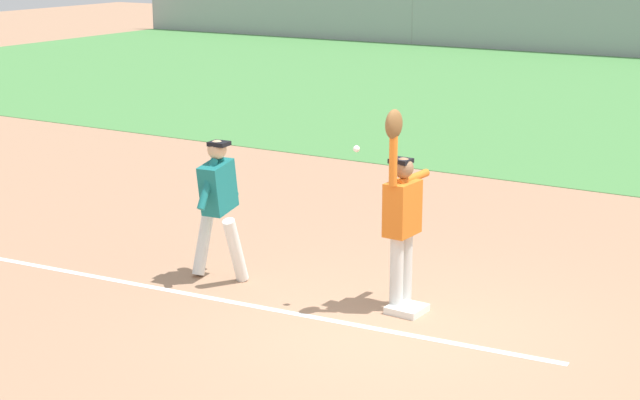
# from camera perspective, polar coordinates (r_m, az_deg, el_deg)

# --- Properties ---
(ground_plane) EXTENTS (78.76, 78.76, 0.00)m
(ground_plane) POSITION_cam_1_polar(r_m,az_deg,el_deg) (10.93, 4.29, -7.25)
(ground_plane) COLOR tan
(chalk_foul_line) EXTENTS (11.98, 0.98, 0.01)m
(chalk_foul_line) POSITION_cam_1_polar(r_m,az_deg,el_deg) (12.94, -13.09, -4.06)
(chalk_foul_line) COLOR white
(chalk_foul_line) RESTS_ON ground_plane
(first_base) EXTENTS (0.40, 0.40, 0.08)m
(first_base) POSITION_cam_1_polar(r_m,az_deg,el_deg) (11.41, 4.87, -6.08)
(first_base) COLOR white
(first_base) RESTS_ON ground_plane
(fielder) EXTENTS (0.29, 0.89, 2.28)m
(fielder) POSITION_cam_1_polar(r_m,az_deg,el_deg) (11.23, 4.57, -0.63)
(fielder) COLOR silver
(fielder) RESTS_ON ground_plane
(runner) EXTENTS (0.75, 0.85, 1.72)m
(runner) POSITION_cam_1_polar(r_m,az_deg,el_deg) (12.24, -5.70, 0.03)
(runner) COLOR white
(runner) RESTS_ON ground_plane
(baseball) EXTENTS (0.07, 0.07, 0.07)m
(baseball) POSITION_cam_1_polar(r_m,az_deg,el_deg) (11.06, 2.05, 2.87)
(baseball) COLOR white
(parked_car_tan) EXTENTS (4.41, 2.14, 1.25)m
(parked_car_tan) POSITION_cam_1_polar(r_m,az_deg,el_deg) (41.88, 9.05, 9.80)
(parked_car_tan) COLOR tan
(parked_car_tan) RESTS_ON ground_plane
(parked_car_green) EXTENTS (4.42, 2.17, 1.25)m
(parked_car_green) POSITION_cam_1_polar(r_m,az_deg,el_deg) (40.47, 16.19, 9.25)
(parked_car_green) COLOR #1E6B33
(parked_car_green) RESTS_ON ground_plane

